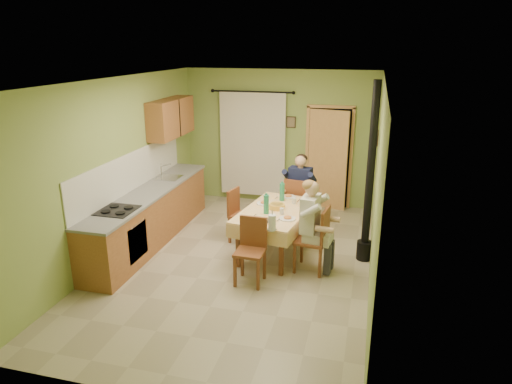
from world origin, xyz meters
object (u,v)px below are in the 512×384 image
(chair_left, at_px, (241,226))
(stove_flue, at_px, (368,198))
(man_far, at_px, (300,184))
(chair_far, at_px, (298,215))
(dining_table, at_px, (276,232))
(chair_near, at_px, (250,264))
(chair_right, at_px, (312,252))
(man_right, at_px, (312,216))

(chair_left, relative_size, stove_flue, 0.33)
(man_far, xyz_separation_m, stove_flue, (1.21, -0.94, 0.15))
(chair_far, distance_m, stove_flue, 1.69)
(dining_table, xyz_separation_m, chair_near, (-0.15, -1.03, -0.09))
(chair_far, height_order, stove_flue, stove_flue)
(chair_right, bearing_deg, chair_far, 23.88)
(chair_right, relative_size, man_right, 0.73)
(chair_right, bearing_deg, dining_table, 63.48)
(chair_far, distance_m, chair_right, 1.57)
(chair_far, bearing_deg, chair_near, -90.29)
(man_far, height_order, man_right, same)
(dining_table, relative_size, man_right, 1.26)
(chair_far, xyz_separation_m, chair_near, (-0.35, -2.10, -0.00))
(man_right, relative_size, stove_flue, 0.50)
(chair_near, relative_size, chair_right, 0.95)
(man_far, relative_size, stove_flue, 0.50)
(chair_left, bearing_deg, stove_flue, 98.33)
(chair_near, distance_m, stove_flue, 2.09)
(dining_table, height_order, chair_left, chair_left)
(chair_far, height_order, man_far, man_far)
(chair_far, relative_size, man_far, 0.72)
(chair_right, height_order, man_far, man_far)
(chair_near, bearing_deg, chair_left, -67.20)
(chair_left, bearing_deg, man_far, 144.42)
(chair_near, bearing_deg, man_right, -141.13)
(chair_far, height_order, chair_left, chair_far)
(man_right, bearing_deg, man_far, 23.14)
(chair_left, height_order, man_right, man_right)
(chair_right, relative_size, stove_flue, 0.36)
(dining_table, xyz_separation_m, stove_flue, (1.41, 0.14, 0.64))
(dining_table, height_order, chair_right, chair_right)
(dining_table, bearing_deg, chair_right, -24.72)
(chair_far, xyz_separation_m, man_right, (0.44, -1.50, 0.59))
(chair_far, distance_m, man_far, 0.59)
(chair_right, distance_m, man_right, 0.59)
(chair_far, bearing_deg, dining_table, -91.54)
(man_right, bearing_deg, stove_flue, -46.23)
(dining_table, distance_m, chair_right, 0.79)
(dining_table, height_order, chair_near, chair_near)
(chair_left, height_order, stove_flue, stove_flue)
(man_far, bearing_deg, man_right, -64.94)
(chair_right, distance_m, stove_flue, 1.20)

